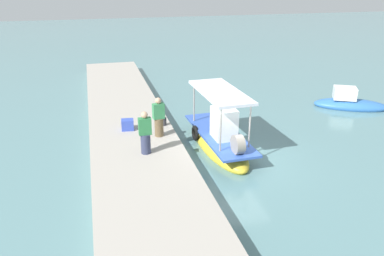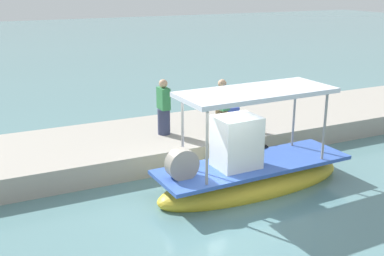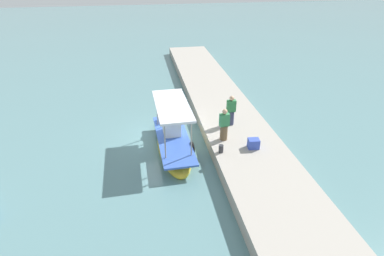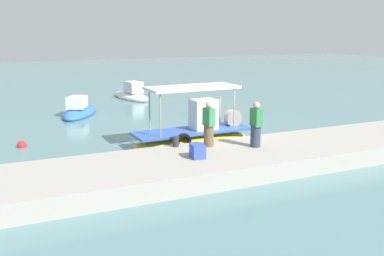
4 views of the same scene
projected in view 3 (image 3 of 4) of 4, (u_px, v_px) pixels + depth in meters
name	position (u px, v px, depth m)	size (l,w,h in m)	color
ground_plane	(164.00, 138.00, 18.14)	(120.00, 120.00, 0.00)	slate
dock_quay	(233.00, 127.00, 18.60)	(36.00, 3.84, 0.68)	#A59D93
main_fishing_boat	(173.00, 141.00, 16.87)	(5.68, 1.91, 3.06)	gold
fisherman_near_bollard	(231.00, 112.00, 17.80)	(0.40, 0.50, 1.77)	#313753
fisherman_by_crate	(224.00, 126.00, 16.27)	(0.44, 0.53, 1.78)	brown
mooring_bollard	(221.00, 149.00, 15.46)	(0.24, 0.24, 0.40)	#2D2D33
cargo_crate	(254.00, 143.00, 15.80)	(0.56, 0.45, 0.50)	#364FBA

